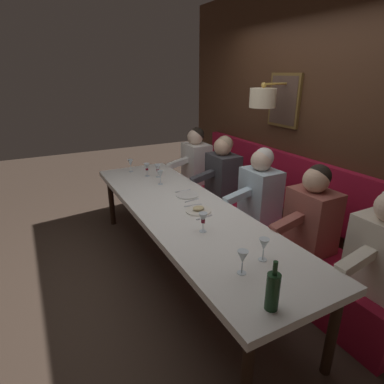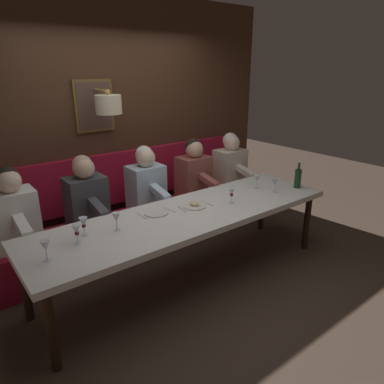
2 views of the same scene
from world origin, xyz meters
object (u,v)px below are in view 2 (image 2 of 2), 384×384
object	(u,v)px
wine_glass_3	(232,193)
wine_glass_4	(275,183)
wine_glass_1	(83,223)
wine_glass_2	(116,218)
wine_bottle	(298,178)
wine_glass_5	(257,179)
diner_nearest	(230,164)
wine_glass_0	(45,246)
diner_far	(86,195)
diner_near	(194,172)
dining_table	(189,218)
diner_middle	(146,182)
wine_glass_6	(77,230)
diner_farthest	(14,211)

from	to	relation	value
wine_glass_3	wine_glass_4	size ratio (longest dim) A/B	1.00
wine_glass_1	wine_glass_4	distance (m)	2.13
wine_glass_2	wine_bottle	size ratio (longest dim) A/B	0.55
wine_glass_1	wine_glass_5	xyz separation A→B (m)	(-0.06, -2.06, 0.00)
diner_nearest	wine_glass_0	distance (m)	2.94
wine_glass_0	diner_far	bearing A→B (deg)	-35.90
wine_glass_0	wine_glass_2	distance (m)	0.66
diner_near	diner_far	world-z (taller)	same
dining_table	wine_glass_0	world-z (taller)	wine_glass_0
wine_glass_1	wine_glass_5	bearing A→B (deg)	-91.61
diner_near	wine_glass_5	xyz separation A→B (m)	(-0.80, -0.30, 0.04)
diner_far	wine_glass_2	size ratio (longest dim) A/B	4.82
diner_middle	wine_glass_6	size ratio (longest dim) A/B	4.82
diner_far	wine_glass_3	size ratio (longest dim) A/B	4.82
wine_glass_4	dining_table	bearing A→B (deg)	83.04
diner_far	wine_glass_0	size ratio (longest dim) A/B	4.82
wine_glass_4	diner_near	bearing A→B (deg)	19.52
diner_near	wine_glass_5	size ratio (longest dim) A/B	4.82
diner_near	diner_nearest	bearing A→B (deg)	-90.00
dining_table	diner_middle	world-z (taller)	diner_middle
diner_farthest	wine_glass_2	bearing A→B (deg)	-141.79
wine_bottle	diner_farthest	bearing A→B (deg)	69.33
wine_glass_1	wine_glass_6	size ratio (longest dim) A/B	1.00
diner_middle	wine_glass_0	xyz separation A→B (m)	(-0.97, 1.43, 0.04)
diner_middle	wine_glass_0	size ratio (longest dim) A/B	4.82
dining_table	wine_glass_2	bearing A→B (deg)	84.88
wine_glass_3	wine_glass_5	size ratio (longest dim) A/B	1.00
diner_near	wine_bottle	bearing A→B (deg)	-146.75
diner_far	wine_glass_2	bearing A→B (deg)	175.87
diner_near	diner_far	distance (m)	1.43
diner_middle	wine_glass_3	world-z (taller)	diner_middle
wine_glass_3	wine_bottle	bearing A→B (deg)	-96.85
wine_glass_1	diner_farthest	bearing A→B (deg)	27.18
diner_far	dining_table	bearing A→B (deg)	-142.30
wine_glass_5	diner_middle	bearing A→B (deg)	51.69
wine_glass_0	wine_glass_1	xyz separation A→B (m)	(0.23, -0.38, -0.00)
wine_glass_3	wine_bottle	world-z (taller)	wine_bottle
wine_glass_4	wine_glass_5	bearing A→B (deg)	14.76
wine_glass_2	wine_glass_4	size ratio (longest dim) A/B	1.00
diner_near	wine_glass_3	size ratio (longest dim) A/B	4.82
diner_far	wine_glass_0	distance (m)	1.19
diner_near	diner_farthest	world-z (taller)	same
diner_near	wine_glass_4	world-z (taller)	diner_near
diner_near	diner_middle	world-z (taller)	same
wine_glass_2	diner_far	bearing A→B (deg)	-4.13
diner_near	wine_glass_0	distance (m)	2.34
diner_far	wine_glass_3	bearing A→B (deg)	-129.01
wine_glass_3	wine_glass_4	bearing A→B (deg)	-95.81
diner_middle	diner_far	xyz separation A→B (m)	(0.00, 0.73, 0.00)
diner_farthest	wine_glass_0	world-z (taller)	diner_farthest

